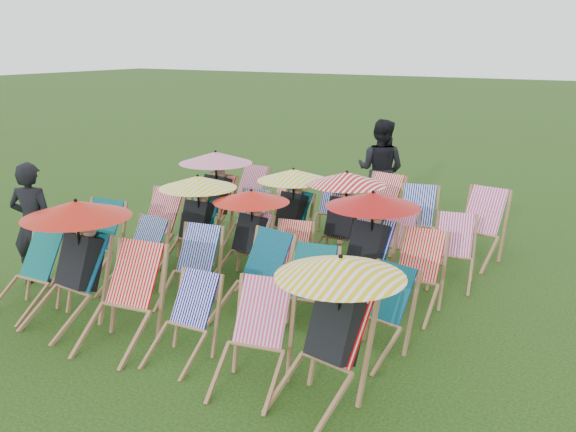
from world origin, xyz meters
The scene contains 33 objects.
ground centered at (0.00, 0.00, 0.00)m, with size 100.00×100.00×0.00m, color black.
deckchair_0 centered at (-1.96, -2.18, 0.45)m, with size 0.63×0.86×0.91m.
deckchair_1 centered at (-1.21, -2.15, 0.74)m, with size 1.19×1.24×1.41m.
deckchair_2 centered at (-0.34, -2.28, 0.51)m, with size 0.80×1.02×1.02m.
deckchair_3 centered at (0.40, -2.19, 0.41)m, with size 0.58×0.78×0.82m.
deckchair_4 centered at (1.29, -2.26, 0.47)m, with size 0.77×0.96×0.93m.
deckchair_5 centered at (1.99, -2.15, 0.70)m, with size 1.12×1.20×1.33m.
deckchair_6 centered at (-2.12, -1.08, 0.50)m, with size 0.75×0.98×1.00m.
deckchair_7 centered at (-1.26, -1.15, 0.46)m, with size 0.66×0.88×0.91m.
deckchair_8 centered at (-0.45, -1.03, 0.45)m, with size 0.72×0.91×0.90m.
deckchair_9 centered at (0.47, -1.08, 0.49)m, with size 0.78×0.99×0.98m.
deckchair_10 centered at (1.15, -1.05, 0.45)m, with size 0.74×0.92×0.91m.
deckchair_11 centered at (1.99, -1.09, 0.43)m, with size 0.72×0.89×0.86m.
deckchair_12 centered at (-1.98, -0.01, 0.49)m, with size 0.69×0.93×0.98m.
deckchair_13 centered at (-1.28, 0.04, 0.68)m, with size 1.08×1.13×1.28m.
deckchair_14 centered at (-0.37, 0.02, 0.63)m, with size 1.01×1.07×1.20m.
deckchair_15 centered at (0.30, -0.02, 0.41)m, with size 0.67×0.84×0.82m.
deckchair_16 centered at (1.29, 0.15, 0.71)m, with size 1.13×1.20×1.34m.
deckchair_17 centered at (1.95, 0.11, 0.46)m, with size 0.64×0.87×0.92m.
deckchair_18 centered at (-1.93, 1.28, 0.73)m, with size 1.17×1.23×1.38m.
deckchair_19 centered at (-1.12, 1.14, 0.42)m, with size 0.64×0.83×0.84m.
deckchair_20 centered at (-0.43, 1.19, 0.67)m, with size 1.07×1.14×1.27m.
deckchair_21 centered at (0.44, 1.19, 0.70)m, with size 1.11×1.16×1.32m.
deckchair_22 centered at (1.21, 1.27, 0.41)m, with size 0.55×0.76×0.82m.
deckchair_23 centered at (2.05, 1.25, 0.43)m, with size 0.72×0.89×0.87m.
deckchair_24 centered at (-2.00, 2.32, 0.47)m, with size 0.64×0.88×0.94m.
deckchair_25 centered at (-1.14, 2.29, 0.44)m, with size 0.72×0.90×0.88m.
deckchair_26 centered at (-0.29, 2.32, 0.44)m, with size 0.70×0.88×0.87m.
deckchair_27 centered at (0.42, 2.41, 0.51)m, with size 0.81×1.03×1.03m.
deckchair_28 centered at (1.16, 2.27, 0.48)m, with size 0.79×0.98×0.95m.
deckchair_29 centered at (2.07, 2.27, 0.51)m, with size 0.79×1.01×1.02m.
person_left centered at (-2.57, -1.56, 0.81)m, with size 0.59×0.39×1.62m, color black.
person_rear centered at (-0.03, 3.71, 0.89)m, with size 0.86×0.67×1.78m, color black.
Camera 1 is at (4.30, -6.63, 3.08)m, focal length 40.00 mm.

